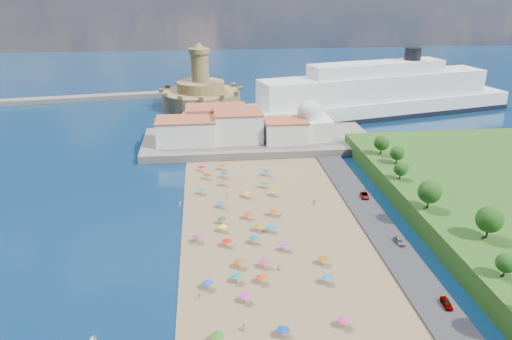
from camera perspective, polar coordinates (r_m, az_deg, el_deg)
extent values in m
plane|color=#071938|center=(131.14, -0.56, -7.29)|extent=(700.00, 700.00, 0.00)
cube|color=#59544C|center=(198.49, 0.23, 3.32)|extent=(90.00, 36.00, 3.00)
cube|color=#59544C|center=(230.96, -6.21, 5.72)|extent=(18.00, 70.00, 2.40)
cube|color=#59544C|center=(291.82, -26.04, 6.99)|extent=(199.03, 34.77, 2.60)
cube|color=silver|center=(191.86, -8.00, 4.35)|extent=(22.00, 14.00, 9.00)
cube|color=silver|center=(193.82, -2.06, 5.03)|extent=(18.00, 16.00, 11.00)
cube|color=silver|center=(192.51, 3.40, 4.43)|extent=(16.00, 12.00, 8.00)
cube|color=silver|center=(205.12, -4.55, 5.75)|extent=(24.00, 14.00, 10.00)
cube|color=silver|center=(198.12, 6.07, 4.83)|extent=(16.00, 16.00, 8.00)
sphere|color=silver|center=(196.52, 6.14, 6.51)|extent=(10.00, 10.00, 10.00)
cylinder|color=silver|center=(195.59, 6.18, 7.59)|extent=(1.20, 1.20, 1.60)
cylinder|color=#987D4C|center=(259.35, -6.28, 8.08)|extent=(40.00, 40.00, 8.00)
cylinder|color=#987D4C|center=(257.96, -6.34, 9.48)|extent=(24.00, 24.00, 5.00)
cylinder|color=#987D4C|center=(256.20, -6.43, 11.56)|extent=(9.00, 9.00, 14.00)
cylinder|color=#987D4C|center=(254.97, -6.51, 13.38)|extent=(10.40, 10.40, 2.40)
cone|color=#987D4C|center=(254.61, -6.53, 13.98)|extent=(6.00, 6.00, 3.00)
cube|color=black|center=(247.00, 13.25, 6.29)|extent=(144.33, 54.48, 2.31)
cube|color=white|center=(246.24, 13.31, 6.99)|extent=(143.26, 53.85, 8.54)
cube|color=white|center=(244.07, 13.51, 9.25)|extent=(114.70, 43.45, 11.39)
cube|color=white|center=(242.51, 13.68, 11.22)|extent=(67.69, 28.57, 5.69)
cylinder|color=black|center=(252.50, 17.50, 12.54)|extent=(7.59, 7.59, 5.69)
cylinder|color=gray|center=(116.08, 0.96, -10.69)|extent=(0.07, 0.07, 2.00)
cone|color=#C22959|center=(115.60, 0.96, -10.32)|extent=(2.50, 2.50, 0.60)
cylinder|color=gray|center=(139.34, 1.95, -4.90)|extent=(0.07, 0.07, 2.00)
cone|color=#8D530C|center=(138.95, 1.96, -4.57)|extent=(2.50, 2.50, 0.60)
cylinder|color=gray|center=(118.29, 7.72, -10.24)|extent=(0.07, 0.07, 2.00)
cone|color=#92510D|center=(117.82, 7.74, -9.87)|extent=(2.50, 2.50, 0.60)
cylinder|color=gray|center=(97.06, 3.14, -18.05)|extent=(0.07, 0.07, 2.00)
cone|color=#0C359F|center=(96.49, 3.15, -17.64)|extent=(2.50, 2.50, 0.60)
cylinder|color=gray|center=(150.40, -1.15, -2.84)|extent=(0.07, 0.07, 2.00)
cone|color=#FF990D|center=(150.04, -1.15, -2.53)|extent=(2.50, 2.50, 0.60)
cylinder|color=gray|center=(122.58, 3.35, -8.85)|extent=(0.07, 0.07, 2.00)
cone|color=#BA27AD|center=(122.13, 3.36, -8.49)|extent=(2.50, 2.50, 0.60)
cylinder|color=gray|center=(171.46, -6.26, 0.15)|extent=(0.07, 0.07, 2.00)
cone|color=red|center=(171.14, -6.28, 0.43)|extent=(2.50, 2.50, 0.60)
cylinder|color=gray|center=(159.23, -3.74, -1.47)|extent=(0.07, 0.07, 2.00)
cone|color=#C32969|center=(158.88, -3.74, -1.17)|extent=(2.50, 2.50, 0.60)
cylinder|color=gray|center=(137.52, -0.94, -5.27)|extent=(0.07, 0.07, 2.00)
cone|color=red|center=(137.12, -0.94, -4.93)|extent=(2.50, 2.50, 0.60)
cylinder|color=gray|center=(125.57, -0.25, -8.02)|extent=(0.07, 0.07, 2.00)
cone|color=#0D6479|center=(125.13, -0.25, -7.66)|extent=(2.50, 2.50, 0.60)
cylinder|color=gray|center=(130.90, 1.75, -6.73)|extent=(0.07, 0.07, 2.00)
cone|color=#10719A|center=(130.48, 1.75, -6.38)|extent=(2.50, 2.50, 0.60)
cylinder|color=gray|center=(109.51, -5.52, -12.98)|extent=(0.07, 0.07, 2.00)
cone|color=blue|center=(109.01, -5.54, -12.58)|extent=(2.50, 2.50, 0.60)
cylinder|color=gray|center=(116.04, -1.89, -10.71)|extent=(0.07, 0.07, 2.00)
cone|color=#9E470E|center=(115.57, -1.90, -10.34)|extent=(2.50, 2.50, 0.60)
cylinder|color=gray|center=(124.47, -3.35, -8.35)|extent=(0.07, 0.07, 2.00)
cone|color=red|center=(124.03, -3.36, -7.99)|extent=(2.50, 2.50, 0.60)
cylinder|color=gray|center=(165.19, -3.64, -0.60)|extent=(0.07, 0.07, 2.00)
cone|color=#0E5382|center=(164.86, -3.65, -0.31)|extent=(2.50, 2.50, 0.60)
cylinder|color=gray|center=(131.32, -3.82, -6.68)|extent=(0.07, 0.07, 2.00)
cone|color=yellow|center=(130.90, -3.83, -6.33)|extent=(2.50, 2.50, 0.60)
cylinder|color=gray|center=(111.74, 8.14, -12.33)|extent=(0.07, 0.07, 2.00)
cone|color=#11749C|center=(111.25, 8.16, -11.95)|extent=(2.50, 2.50, 0.60)
cylinder|color=gray|center=(100.51, 10.02, -16.81)|extent=(0.07, 0.07, 2.00)
cone|color=#C32978|center=(99.96, 10.06, -16.40)|extent=(2.50, 2.50, 0.60)
cylinder|color=gray|center=(164.36, -5.61, -0.78)|extent=(0.07, 0.07, 2.00)
cone|color=#86370C|center=(164.02, -5.62, -0.49)|extent=(2.50, 2.50, 0.60)
cylinder|color=gray|center=(126.96, -6.69, -7.83)|extent=(0.07, 0.07, 2.00)
cone|color=#9C2161|center=(126.53, -6.71, -7.48)|extent=(2.50, 2.50, 0.60)
cylinder|color=gray|center=(110.83, 0.66, -12.40)|extent=(0.07, 0.07, 2.00)
cone|color=#C13A0F|center=(110.34, 0.67, -12.01)|extent=(2.50, 2.50, 0.60)
cylinder|color=gray|center=(153.41, -6.21, -2.47)|extent=(0.07, 0.07, 2.00)
cone|color=#0D7E6E|center=(153.05, -6.22, -2.16)|extent=(2.50, 2.50, 0.60)
cylinder|color=gray|center=(135.30, -3.93, -5.79)|extent=(0.07, 0.07, 2.00)
cone|color=#1E6111|center=(134.89, -3.94, -5.45)|extent=(2.50, 2.50, 0.60)
cylinder|color=gray|center=(105.17, -1.20, -14.49)|extent=(0.07, 0.07, 2.00)
cone|color=#B927AA|center=(104.65, -1.21, -14.09)|extent=(2.50, 2.50, 0.60)
cylinder|color=gray|center=(144.42, -4.04, -3.96)|extent=(0.07, 0.07, 2.00)
cone|color=#0D5BB5|center=(144.04, -4.05, -3.64)|extent=(2.50, 2.50, 0.60)
cylinder|color=gray|center=(131.27, 0.28, -6.64)|extent=(0.07, 0.07, 2.00)
cone|color=#8C740C|center=(130.85, 0.28, -6.29)|extent=(2.50, 2.50, 0.60)
cylinder|color=gray|center=(157.31, 0.92, -1.72)|extent=(0.07, 0.07, 2.00)
cone|color=#168021|center=(156.96, 0.92, -1.41)|extent=(2.50, 2.50, 0.60)
cylinder|color=gray|center=(111.14, -2.17, -12.31)|extent=(0.07, 0.07, 2.00)
cone|color=#0D7D61|center=(110.65, -2.18, -11.92)|extent=(2.50, 2.50, 0.60)
cylinder|color=gray|center=(172.16, -3.93, 0.32)|extent=(0.07, 0.07, 2.00)
cone|color=#7B510B|center=(171.84, -3.93, 0.60)|extent=(2.50, 2.50, 0.60)
cylinder|color=gray|center=(151.48, 2.11, -2.67)|extent=(0.07, 0.07, 2.00)
cone|color=#CA9C0B|center=(151.12, 2.11, -2.36)|extent=(2.50, 2.50, 0.60)
cylinder|color=gray|center=(166.85, 1.16, -0.33)|extent=(0.07, 0.07, 2.00)
cone|color=#0C519C|center=(166.52, 1.16, -0.05)|extent=(2.50, 2.50, 0.60)
cylinder|color=gray|center=(95.98, -4.43, -18.62)|extent=(0.07, 0.07, 2.00)
cone|color=#267514|center=(95.41, -4.44, -18.20)|extent=(2.50, 2.50, 0.60)
imported|color=tan|center=(115.33, 2.64, -11.04)|extent=(0.93, 0.72, 1.69)
imported|color=tan|center=(98.33, -1.41, -17.53)|extent=(0.82, 1.63, 1.69)
imported|color=tan|center=(139.02, 2.83, -5.02)|extent=(0.69, 0.47, 1.86)
imported|color=tan|center=(151.58, -3.29, -2.74)|extent=(1.04, 1.02, 1.69)
imported|color=tan|center=(107.03, -6.51, -13.97)|extent=(0.72, 0.82, 1.88)
imported|color=tan|center=(146.62, 6.69, -3.70)|extent=(1.39, 1.65, 1.78)
imported|color=tan|center=(163.72, 2.01, -0.80)|extent=(0.96, 1.34, 1.88)
imported|color=tan|center=(125.78, -7.26, -8.23)|extent=(1.00, 0.87, 1.74)
imported|color=tan|center=(146.61, -8.66, -3.85)|extent=(1.14, 1.12, 1.58)
imported|color=gray|center=(130.00, 16.05, -7.82)|extent=(2.06, 4.31, 1.21)
imported|color=gray|center=(153.15, 12.31, -2.85)|extent=(2.95, 5.04, 1.32)
imported|color=gray|center=(110.58, 20.95, -14.02)|extent=(1.93, 4.12, 1.36)
cylinder|color=#382314|center=(114.12, 26.50, -10.36)|extent=(0.50, 0.50, 2.27)
sphere|color=#14380F|center=(113.13, 26.67, -9.47)|extent=(4.09, 4.09, 4.09)
cylinder|color=#382314|center=(127.69, 24.93, -6.38)|extent=(0.50, 0.50, 3.46)
sphere|color=#14380F|center=(126.38, 25.14, -5.12)|extent=(6.23, 6.23, 6.23)
cylinder|color=#382314|center=(137.64, 19.08, -3.53)|extent=(0.50, 0.50, 3.40)
sphere|color=#14380F|center=(136.44, 19.23, -2.36)|extent=(6.11, 6.11, 6.11)
cylinder|color=#382314|center=(154.95, 16.13, -0.60)|extent=(0.50, 0.50, 2.37)
sphere|color=#14380F|center=(154.19, 16.21, 0.14)|extent=(4.27, 4.27, 4.27)
cylinder|color=#382314|center=(167.45, 15.77, 1.13)|extent=(0.50, 0.50, 2.60)
sphere|color=#14380F|center=(166.69, 15.85, 1.88)|extent=(4.68, 4.68, 4.68)
cylinder|color=#382314|center=(174.90, 14.09, 2.21)|extent=(0.50, 0.50, 2.90)
sphere|color=#14380F|center=(174.10, 14.17, 3.02)|extent=(5.22, 5.22, 5.22)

